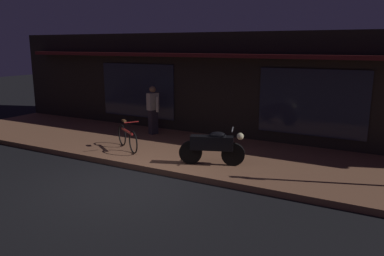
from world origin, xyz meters
The scene contains 6 objects.
ground_plane centered at (0.00, 0.00, 0.00)m, with size 60.00×60.00×0.00m, color black.
sidewalk_slab centered at (0.00, 3.00, 0.07)m, with size 18.00×4.00×0.15m, color brown.
storefront_building centered at (0.00, 6.39, 1.80)m, with size 18.00×3.30×3.60m.
motorcycle centered at (1.39, 1.97, 0.65)m, with size 1.64×0.79×0.97m.
bicycle_parked centered at (-1.46, 2.09, 0.51)m, with size 1.41×0.94×0.91m.
person_photographer centered at (-1.92, 4.11, 1.03)m, with size 0.61×0.43×1.67m.
Camera 1 is at (5.40, -6.51, 3.19)m, focal length 35.36 mm.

